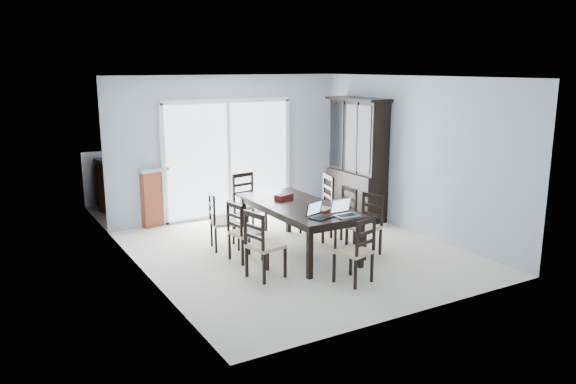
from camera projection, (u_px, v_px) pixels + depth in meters
The scene contains 24 objects.
floor at pixel (298, 252), 8.49m from camera, with size 5.00×5.00×0.00m, color silver.
ceiling at pixel (298, 77), 7.91m from camera, with size 5.00×5.00×0.00m, color white.
back_wall at pixel (228, 147), 10.31m from camera, with size 4.50×0.02×2.60m, color #9CAABA.
wall_left at pixel (146, 183), 7.10m from camera, with size 0.02×5.00×2.60m, color #9CAABA.
wall_right at pixel (414, 156), 9.30m from camera, with size 0.02×5.00×2.60m, color #9CAABA.
balcony at pixel (209, 207), 11.45m from camera, with size 4.50×2.00×0.10m, color gray.
railing at pixel (191, 170), 12.16m from camera, with size 4.50×0.06×1.10m, color #99999E.
dining_table at pixel (298, 209), 8.34m from camera, with size 1.00×2.20×0.75m.
china_hutch at pixel (357, 160), 10.30m from camera, with size 0.50×1.38×2.20m.
sliding_door at pixel (229, 159), 10.34m from camera, with size 2.52×0.05×2.18m.
chair_left_near at pixel (260, 238), 7.30m from camera, with size 0.49×0.48×1.07m.
chair_left_mid at pixel (240, 226), 7.98m from camera, with size 0.44×0.43×1.01m.
chair_left_far at pixel (219, 215), 8.52m from camera, with size 0.47×0.46×1.03m.
chair_right_near at pixel (368, 218), 8.32m from camera, with size 0.48×0.47×1.04m.
chair_right_mid at pixel (344, 210), 8.77m from camera, with size 0.41×0.40×1.05m.
chair_right_far at pixel (322, 199), 9.21m from camera, with size 0.55×0.54×1.17m.
chair_end_near at pixel (359, 244), 7.14m from camera, with size 0.47×0.48×1.02m.
chair_end_far at pixel (247, 196), 9.56m from camera, with size 0.49×0.50×1.12m.
laptop_dark at pixel (321, 214), 7.56m from camera, with size 0.36×0.30×0.21m.
laptop_silver at pixel (347, 212), 7.64m from camera, with size 0.34×0.24×0.23m.
book_stack at pixel (322, 210), 7.92m from camera, with size 0.30×0.27×0.04m.
cell_phone at pixel (343, 218), 7.52m from camera, with size 0.11×0.05×0.01m, color black.
game_box at pixel (284, 196), 8.65m from camera, with size 0.29×0.15×0.07m, color #4C140F.
hot_tub at pixel (165, 184), 10.83m from camera, with size 2.38×2.23×1.03m.
Camera 1 is at (-4.18, -6.91, 2.75)m, focal length 35.00 mm.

